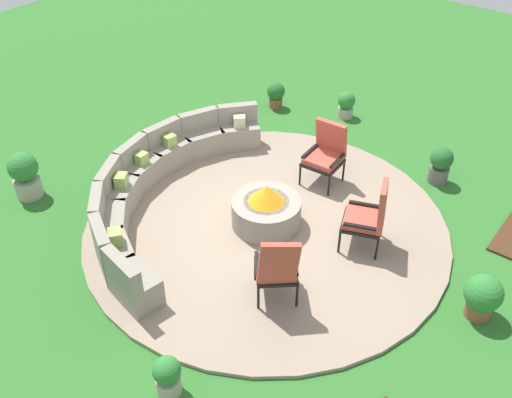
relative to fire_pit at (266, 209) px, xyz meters
The scene contains 13 objects.
ground_plane 0.34m from the fire_pit, ahead, with size 24.00×24.00×0.00m, color #2D6B28.
patio_circle 0.31m from the fire_pit, ahead, with size 5.65×5.65×0.06m, color gray.
fire_pit is the anchor object (origin of this frame).
curved_stone_bench 1.86m from the fire_pit, 109.42° to the left, with size 4.54×2.57×0.79m.
lounge_chair_front_left 1.59m from the fire_pit, 137.84° to the right, with size 0.78×0.80×1.13m.
lounge_chair_front_right 1.59m from the fire_pit, 70.28° to the right, with size 0.77×0.78×1.13m.
lounge_chair_back_left 1.59m from the fire_pit, ahead, with size 0.66×0.62×1.10m.
potted_plant_0 3.30m from the fire_pit, 85.29° to the right, with size 0.50×0.50×0.66m.
potted_plant_1 3.23m from the fire_pit, 29.75° to the right, with size 0.39×0.39×0.67m.
potted_plant_2 3.90m from the fire_pit, 12.56° to the left, with size 0.35×0.35×0.55m.
potted_plant_3 3.94m from the fire_pit, 34.26° to the left, with size 0.37×0.37×0.55m.
potted_plant_4 4.04m from the fire_pit, 116.22° to the left, with size 0.49×0.49×0.81m.
potted_plant_5 3.19m from the fire_pit, 163.35° to the right, with size 0.33×0.33×0.56m.
Camera 1 is at (-5.55, -4.14, 5.82)m, focal length 40.36 mm.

